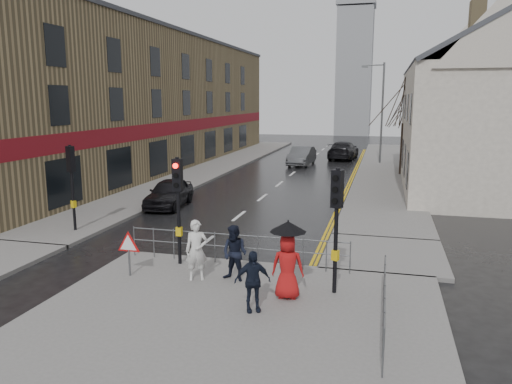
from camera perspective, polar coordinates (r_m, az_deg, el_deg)
The scene contains 24 objects.
ground at distance 16.17m, azimuth -9.60°, elevation -8.68°, with size 120.00×120.00×0.00m, color black.
near_pavement at distance 12.11m, azimuth -3.13°, elevation -15.00°, with size 10.00×9.00×0.14m, color #605E5B.
left_pavement at distance 39.41m, azimuth -4.64°, elevation 2.95°, with size 4.00×44.00×0.14m, color #605E5B.
right_pavement at distance 39.24m, azimuth 14.63°, elevation 2.61°, with size 4.00×40.00×0.14m, color #605E5B.
pavement_bridge_right at distance 17.68m, azimuth 14.45°, elevation -6.94°, with size 4.00×4.20×0.14m, color #605E5B.
building_left_terrace at distance 40.31m, azimuth -12.75°, elevation 9.93°, with size 8.00×42.00×10.00m, color #8E7A52.
building_right_cream at distance 32.39m, azimuth 24.88°, elevation 8.73°, with size 9.00×16.40×10.10m.
church_tower at distance 76.13m, azimuth 11.16°, elevation 13.21°, with size 5.00×5.00×18.00m, color gray.
traffic_signal_near_left at distance 15.63m, azimuth -8.91°, elevation 0.01°, with size 0.28×0.27×3.40m.
traffic_signal_near_right at distance 13.25m, azimuth 9.20°, elevation -1.91°, with size 0.34×0.33×3.40m.
traffic_signal_far_left at distance 20.83m, azimuth -20.33°, elevation 2.11°, with size 0.34×0.33×3.40m.
guard_railing_front at distance 15.78m, azimuth -2.29°, elevation -5.74°, with size 7.14×0.04×1.00m.
guard_railing_side at distance 12.00m, azimuth 14.47°, elevation -11.54°, with size 0.04×4.54×1.00m.
warning_sign at distance 15.17m, azimuth -14.36°, elevation -6.03°, with size 0.80×0.07×1.35m.
street_lamp at distance 41.90m, azimuth 14.00°, elevation 9.49°, with size 1.83×0.25×8.00m.
tree_near at distance 35.91m, azimuth 16.62°, elevation 9.92°, with size 2.40×2.40×6.58m.
tree_far at distance 43.93m, azimuth 16.89°, elevation 9.02°, with size 2.40×2.40×5.64m.
pedestrian_a at distance 14.51m, azimuth -6.81°, elevation -6.63°, with size 0.64×0.42×1.76m, color silver.
pedestrian_b at distance 14.37m, azimuth -2.44°, elevation -7.01°, with size 0.79×0.61×1.62m, color black.
pedestrian_with_umbrella at distance 13.07m, azimuth 3.65°, elevation -7.39°, with size 0.96×0.96×2.07m.
pedestrian_d at distance 12.39m, azimuth -0.42°, elevation -10.15°, with size 0.90×0.37×1.54m, color black.
car_parked at distance 25.14m, azimuth -9.91°, elevation -0.11°, with size 1.63×4.04×1.38m, color black.
car_mid at distance 40.57m, azimuth 5.24°, elevation 4.13°, with size 1.58×4.54×1.49m, color #47484C.
car_far at distance 45.21m, azimuth 9.95°, elevation 4.73°, with size 2.21×5.44×1.58m, color black.
Camera 1 is at (6.35, -13.89, 5.30)m, focal length 35.00 mm.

